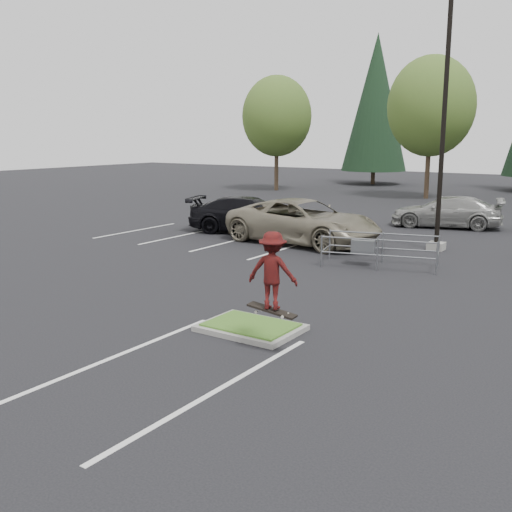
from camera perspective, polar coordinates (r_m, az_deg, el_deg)
The scene contains 12 objects.
ground at distance 13.77m, azimuth -0.50°, elevation -7.10°, with size 120.00×120.00×0.00m, color black.
grass_median at distance 13.75m, azimuth -0.50°, elevation -6.80°, with size 2.20×1.60×0.16m.
stall_lines at distance 19.43m, azimuth 6.23°, elevation -1.62°, with size 22.62×17.60×0.01m.
light_pole at distance 23.79m, azimuth 17.40°, elevation 11.40°, with size 0.70×0.60×10.12m.
decid_a at distance 48.07m, azimuth 2.00°, elevation 12.93°, with size 5.44×5.44×8.91m.
decid_b at distance 43.45m, azimuth 16.32°, elevation 13.25°, with size 5.89×5.89×9.64m.
conif_a at distance 55.15m, azimuth 11.34°, elevation 14.12°, with size 5.72×5.72×13.00m.
cart_corral at distance 20.63m, azimuth 10.56°, elevation 0.93°, with size 4.00×2.28×1.07m.
skateboarder at distance 11.86m, azimuth 1.55°, elevation -1.43°, with size 1.12×0.81×1.70m.
car_l_tan at distance 24.55m, azimuth 4.56°, elevation 3.30°, with size 2.99×6.48×1.80m, color gray.
car_l_black at distance 27.30m, azimuth -0.77°, elevation 3.97°, with size 2.27×5.57×1.62m, color black.
car_far_silver at distance 30.15m, azimuth 17.80°, elevation 4.01°, with size 2.09×5.13×1.49m, color #969691.
Camera 1 is at (7.36, -10.78, 4.40)m, focal length 42.00 mm.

